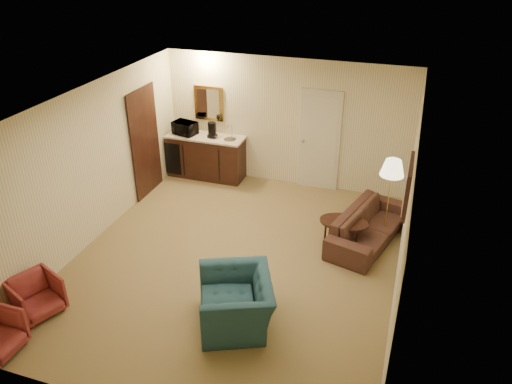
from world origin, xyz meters
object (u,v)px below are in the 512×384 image
rose_chair_near (36,294)px  waste_bin (234,175)px  teal_armchair (236,295)px  sofa (369,221)px  floor_lamp (388,200)px  wetbar_cabinet (206,156)px  coffee_maker (212,130)px  microwave (185,127)px  coffee_table (343,233)px

rose_chair_near → waste_bin: size_ratio=2.10×
teal_armchair → rose_chair_near: 2.76m
rose_chair_near → sofa: bearing=-28.4°
teal_armchair → floor_lamp: 3.24m
wetbar_cabinet → rose_chair_near: wetbar_cabinet is taller
teal_armchair → rose_chair_near: size_ratio=1.75×
teal_armchair → waste_bin: (-1.52, 3.98, -0.32)m
wetbar_cabinet → coffee_maker: size_ratio=5.14×
microwave → sofa: bearing=-6.7°
coffee_table → waste_bin: coffee_table is taller
rose_chair_near → floor_lamp: bearing=-28.6°
wetbar_cabinet → teal_armchair: 4.60m
teal_armchair → microwave: (-2.62, 4.03, 0.61)m
coffee_maker → teal_armchair: bearing=-44.8°
teal_armchair → coffee_table: (1.04, 2.32, -0.24)m
rose_chair_near → floor_lamp: 5.56m
microwave → coffee_maker: microwave is taller
wetbar_cabinet → rose_chair_near: (-0.50, -4.72, -0.15)m
wetbar_cabinet → coffee_maker: coffee_maker is taller
rose_chair_near → coffee_table: (3.71, 2.99, -0.08)m
coffee_table → coffee_maker: (-3.05, 1.71, 0.85)m
sofa → coffee_maker: size_ratio=6.11×
rose_chair_near → coffee_table: bearing=-28.0°
waste_bin → coffee_maker: coffee_maker is taller
sofa → microwave: (-4.05, 1.43, 0.70)m
teal_armchair → coffee_maker: coffee_maker is taller
rose_chair_near → coffee_maker: bearing=15.0°
wetbar_cabinet → floor_lamp: 4.07m
sofa → rose_chair_near: 5.24m
floor_lamp → microwave: bearing=163.6°
coffee_maker → rose_chair_near: bearing=-79.3°
teal_armchair → rose_chair_near: (-2.67, -0.67, -0.16)m
coffee_table → microwave: size_ratio=1.65×
wetbar_cabinet → sofa: wetbar_cabinet is taller
teal_armchair → waste_bin: bearing=176.7°
wetbar_cabinet → coffee_maker: (0.17, -0.01, 0.62)m
wetbar_cabinet → waste_bin: (0.65, -0.07, -0.31)m
floor_lamp → coffee_maker: (-3.68, 1.27, 0.34)m
rose_chair_near → floor_lamp: (4.35, 3.43, 0.43)m
floor_lamp → microwave: floor_lamp is taller
sofa → floor_lamp: size_ratio=1.32×
sofa → coffee_table: bearing=140.8°
floor_lamp → sofa: bearing=-146.4°
teal_armchair → waste_bin: teal_armchair is taller
rose_chair_near → microwave: bearing=22.5°
sofa → coffee_table: sofa is taller
teal_armchair → waste_bin: 4.27m
rose_chair_near → coffee_table: 4.77m
floor_lamp → coffee_table: bearing=-145.4°
waste_bin → microwave: 1.45m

